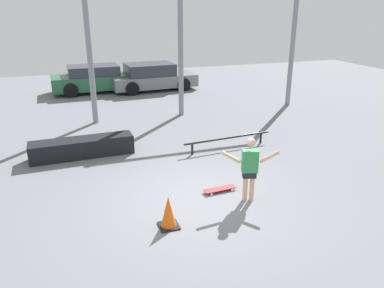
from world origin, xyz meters
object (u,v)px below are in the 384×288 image
at_px(skateboarder, 250,166).
at_px(skateboard, 220,189).
at_px(grind_rail, 228,139).
at_px(grind_box, 82,147).
at_px(parked_car_green, 97,79).
at_px(parked_car_grey, 152,77).
at_px(traffic_cone, 168,212).

xyz_separation_m(skateboarder, skateboard, (-0.44, 0.58, -0.76)).
relative_size(skateboarder, grind_rail, 0.51).
bearing_deg(skateboard, grind_box, 126.71).
height_order(skateboarder, grind_box, skateboarder).
relative_size(skateboard, parked_car_green, 0.18).
xyz_separation_m(parked_car_grey, traffic_cone, (-2.62, -12.56, -0.32)).
relative_size(parked_car_green, traffic_cone, 6.72).
relative_size(parked_car_grey, traffic_cone, 6.62).
height_order(skateboard, grind_rail, grind_rail).
bearing_deg(parked_car_green, parked_car_grey, -9.83).
distance_m(parked_car_green, parked_car_grey, 2.76).
bearing_deg(skateboard, parked_car_green, 93.38).
xyz_separation_m(grind_box, parked_car_grey, (3.99, 8.20, 0.38)).
height_order(grind_rail, parked_car_green, parked_car_green).
bearing_deg(parked_car_green, traffic_cone, -91.17).
height_order(parked_car_green, parked_car_grey, parked_car_grey).
height_order(grind_box, parked_car_grey, parked_car_grey).
xyz_separation_m(skateboard, grind_box, (-2.90, 3.31, 0.20)).
relative_size(grind_box, parked_car_green, 0.65).
bearing_deg(grind_rail, grind_box, 169.12).
height_order(skateboarder, parked_car_grey, skateboarder).
relative_size(skateboarder, skateboard, 1.85).
bearing_deg(traffic_cone, skateboard, 34.30).
distance_m(grind_box, traffic_cone, 4.57).
relative_size(skateboard, parked_car_grey, 0.18).
distance_m(skateboard, traffic_cone, 1.88).
bearing_deg(skateboarder, parked_car_green, 116.70).
bearing_deg(parked_car_grey, skateboard, -98.91).
bearing_deg(skateboarder, traffic_cone, -149.48).
bearing_deg(grind_box, parked_car_grey, 64.09).
bearing_deg(skateboard, parked_car_grey, 80.11).
xyz_separation_m(grind_rail, traffic_cone, (-2.85, -3.55, 0.02)).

